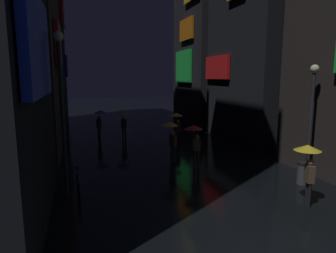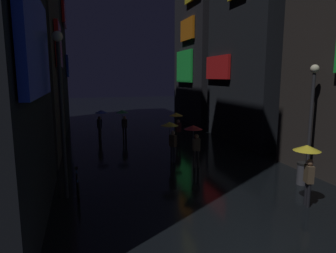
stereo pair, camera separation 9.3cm
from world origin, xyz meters
name	(u,v)px [view 2 (the right image)]	position (x,y,z in m)	size (l,w,h in m)	color
building_right_far	(206,34)	(7.48, 21.77, 8.39)	(4.25, 7.55, 16.78)	black
pedestrian_midstreet_centre_green	(123,116)	(-1.56, 15.23, 1.67)	(0.90, 0.90, 2.12)	black
pedestrian_far_right_yellow	(308,158)	(2.96, 2.52, 1.67)	(0.90, 0.90, 2.12)	black
pedestrian_midstreet_left_yellow	(177,120)	(1.58, 12.61, 1.67)	(0.90, 0.90, 2.12)	black
pedestrian_near_crossing_blue	(101,116)	(-3.05, 15.56, 1.67)	(0.90, 0.90, 2.12)	#2D2D38
pedestrian_foreground_right_yellow	(171,131)	(0.04, 8.90, 1.67)	(0.90, 0.90, 2.12)	#2D2D38
pedestrian_foreground_left_red	(194,134)	(0.83, 7.61, 1.67)	(0.90, 0.90, 2.12)	#38332D
bicycle_parked_at_storefront	(78,186)	(-4.60, 5.53, 0.39)	(0.17, 1.82, 0.96)	black
streetlamp_left_near	(61,98)	(-5.00, 5.49, 3.67)	(0.36, 0.36, 5.93)	#2D2D33
streetlamp_right_near	(312,108)	(5.00, 4.77, 3.12)	(0.36, 0.36, 4.91)	#2D2D33
trash_bin	(302,173)	(4.30, 4.22, 0.47)	(0.46, 0.46, 0.93)	#3F3F47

